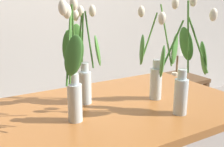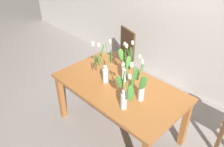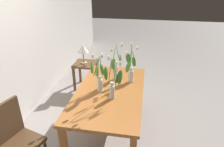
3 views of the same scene
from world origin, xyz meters
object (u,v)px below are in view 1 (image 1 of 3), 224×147
(tulip_vase_1, at_px, (73,78))
(dining_table, at_px, (102,125))
(tulip_vase_2, at_px, (157,69))
(tulip_vase_3, at_px, (183,74))
(tulip_vase_0, at_px, (84,66))
(side_table, at_px, (178,88))
(table_lamp, at_px, (178,47))
(pillar_candle, at_px, (174,76))

(tulip_vase_1, bearing_deg, dining_table, 23.39)
(tulip_vase_1, bearing_deg, tulip_vase_2, 5.65)
(tulip_vase_3, bearing_deg, tulip_vase_0, 132.23)
(tulip_vase_1, relative_size, tulip_vase_3, 0.97)
(tulip_vase_0, xyz_separation_m, side_table, (1.34, 0.62, -0.52))
(tulip_vase_0, xyz_separation_m, table_lamp, (1.32, 0.64, -0.09))
(tulip_vase_1, bearing_deg, side_table, 29.28)
(tulip_vase_2, distance_m, side_table, 1.33)
(dining_table, height_order, tulip_vase_1, tulip_vase_1)
(tulip_vase_3, bearing_deg, dining_table, 142.14)
(tulip_vase_0, xyz_separation_m, tulip_vase_3, (0.35, -0.39, -0.01))
(side_table, xyz_separation_m, table_lamp, (-0.02, 0.02, 0.42))
(tulip_vase_0, relative_size, tulip_vase_1, 0.94)
(tulip_vase_3, distance_m, side_table, 1.50)
(tulip_vase_0, distance_m, table_lamp, 1.47)
(pillar_candle, bearing_deg, tulip_vase_3, -132.56)
(pillar_candle, bearing_deg, table_lamp, 37.83)
(dining_table, bearing_deg, tulip_vase_0, 102.53)
(tulip_vase_2, xyz_separation_m, side_table, (0.97, 0.78, -0.49))
(tulip_vase_1, xyz_separation_m, tulip_vase_2, (0.52, 0.05, -0.04))
(tulip_vase_0, distance_m, side_table, 1.56)
(tulip_vase_2, bearing_deg, table_lamp, 40.24)
(dining_table, height_order, pillar_candle, dining_table)
(tulip_vase_3, xyz_separation_m, side_table, (0.99, 1.00, -0.51))
(dining_table, bearing_deg, pillar_candle, 30.37)
(tulip_vase_0, bearing_deg, table_lamp, 25.79)
(tulip_vase_3, relative_size, side_table, 1.06)
(tulip_vase_3, height_order, side_table, tulip_vase_3)
(tulip_vase_1, height_order, pillar_candle, tulip_vase_1)
(tulip_vase_2, bearing_deg, dining_table, 175.36)
(dining_table, relative_size, table_lamp, 4.02)
(dining_table, bearing_deg, tulip_vase_1, -156.61)
(tulip_vase_2, distance_m, table_lamp, 1.25)
(tulip_vase_3, height_order, table_lamp, tulip_vase_3)
(pillar_candle, bearing_deg, dining_table, -149.63)
(side_table, height_order, pillar_candle, pillar_candle)
(dining_table, xyz_separation_m, tulip_vase_1, (-0.18, -0.08, 0.31))
(table_lamp, bearing_deg, side_table, -52.47)
(tulip_vase_2, xyz_separation_m, table_lamp, (0.95, 0.80, -0.06))
(tulip_vase_0, relative_size, table_lamp, 1.33)
(tulip_vase_2, height_order, pillar_candle, tulip_vase_2)
(tulip_vase_0, relative_size, tulip_vase_3, 0.91)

